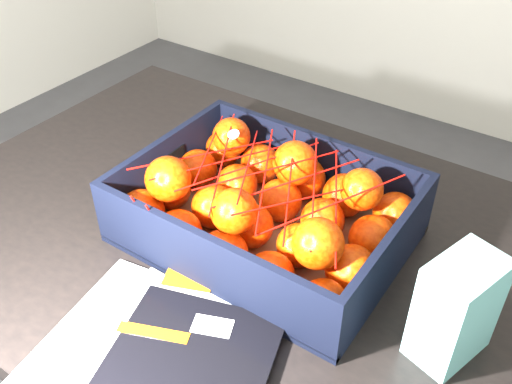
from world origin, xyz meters
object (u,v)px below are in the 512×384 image
Objects in this scene: produce_crate at (266,219)px; magazine_stack at (145,365)px; table at (256,279)px; retail_carton at (456,309)px.

magazine_stack is at bearing -87.03° from produce_crate.
table is 0.31m from magazine_stack.
retail_carton reaches higher than magazine_stack.
produce_crate reaches higher than table.
table is 2.76× the size of produce_crate.
produce_crate is at bearing 48.81° from table.
magazine_stack is 0.83× the size of produce_crate.
produce_crate is at bearing -172.60° from retail_carton.
table is at bearing -131.19° from produce_crate.
retail_carton reaches higher than table.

